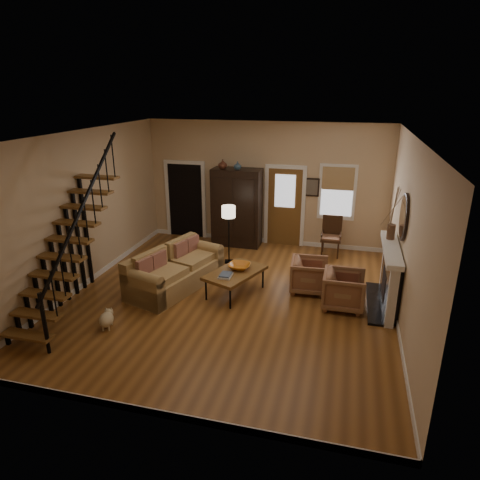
% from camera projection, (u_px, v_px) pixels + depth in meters
% --- Properties ---
extents(room, '(7.00, 7.33, 3.30)m').
position_uv_depth(room, '(233.00, 205.00, 10.04)').
color(room, brown).
rests_on(room, ground).
extents(staircase, '(0.94, 2.80, 3.20)m').
position_uv_depth(staircase, '(64.00, 234.00, 7.77)').
color(staircase, brown).
rests_on(staircase, ground).
extents(fireplace, '(0.33, 1.95, 2.30)m').
position_uv_depth(fireplace, '(392.00, 271.00, 8.31)').
color(fireplace, black).
rests_on(fireplace, ground).
extents(armoire, '(1.30, 0.60, 2.10)m').
position_uv_depth(armoire, '(237.00, 208.00, 11.52)').
color(armoire, black).
rests_on(armoire, ground).
extents(vase_a, '(0.24, 0.24, 0.25)m').
position_uv_depth(vase_a, '(223.00, 164.00, 11.12)').
color(vase_a, '#4C2619').
rests_on(vase_a, armoire).
extents(vase_b, '(0.20, 0.20, 0.21)m').
position_uv_depth(vase_b, '(238.00, 166.00, 11.03)').
color(vase_b, '#334C60').
rests_on(vase_b, armoire).
extents(sofa, '(1.61, 2.47, 0.85)m').
position_uv_depth(sofa, '(176.00, 269.00, 9.20)').
color(sofa, '#A6824B').
rests_on(sofa, ground).
extents(coffee_table, '(1.22, 1.53, 0.51)m').
position_uv_depth(coffee_table, '(235.00, 282.00, 8.96)').
color(coffee_table, brown).
rests_on(coffee_table, ground).
extents(bowl, '(0.46, 0.46, 0.11)m').
position_uv_depth(bowl, '(239.00, 266.00, 8.98)').
color(bowl, '#C46B17').
rests_on(bowl, coffee_table).
extents(books, '(0.24, 0.33, 0.06)m').
position_uv_depth(books, '(226.00, 275.00, 8.61)').
color(books, beige).
rests_on(books, coffee_table).
extents(armchair_left, '(0.82, 0.79, 0.74)m').
position_uv_depth(armchair_left, '(344.00, 290.00, 8.37)').
color(armchair_left, brown).
rests_on(armchair_left, ground).
extents(armchair_right, '(0.83, 0.81, 0.71)m').
position_uv_depth(armchair_right, '(309.00, 275.00, 9.06)').
color(armchair_right, brown).
rests_on(armchair_right, ground).
extents(floor_lamp, '(0.40, 0.40, 1.45)m').
position_uv_depth(floor_lamp, '(229.00, 235.00, 10.41)').
color(floor_lamp, black).
rests_on(floor_lamp, ground).
extents(side_chair, '(0.54, 0.54, 1.02)m').
position_uv_depth(side_chair, '(331.00, 237.00, 10.92)').
color(side_chair, '#362011').
rests_on(side_chair, ground).
extents(dog, '(0.36, 0.48, 0.31)m').
position_uv_depth(dog, '(107.00, 321.00, 7.70)').
color(dog, beige).
rests_on(dog, ground).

